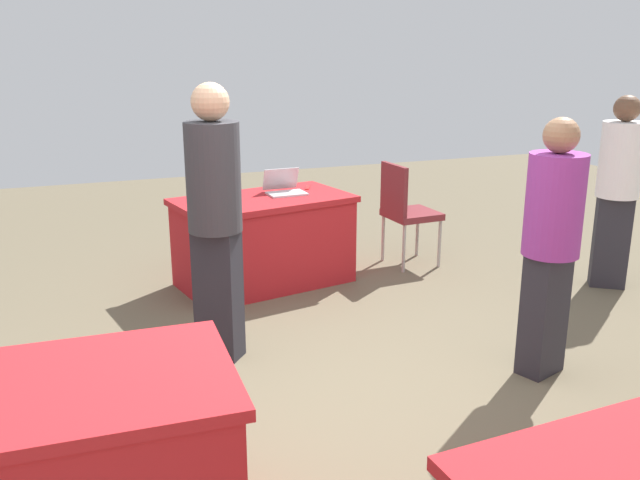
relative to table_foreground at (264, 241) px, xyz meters
The scene contains 10 objects.
ground_plane 2.11m from the table_foreground, 81.50° to the left, with size 14.40×14.40×0.00m, color brown.
table_foreground is the anchor object (origin of this frame).
table_mid_right 3.37m from the table_foreground, 57.64° to the left, with size 1.70×0.91×0.76m.
chair_by_pillar 1.37m from the table_foreground, behind, with size 0.47×0.47×0.96m.
person_presenter 2.97m from the table_foreground, 158.03° to the left, with size 0.47×0.47×1.60m.
person_attendee_standing 2.54m from the table_foreground, 117.57° to the left, with size 0.43×0.43×1.60m.
person_attendee_browsing 1.57m from the table_foreground, 62.05° to the left, with size 0.48×0.48×1.78m.
laptop_silver 0.48m from the table_foreground, 158.09° to the right, with size 0.33×0.31×0.21m.
yarn_ball 0.58m from the table_foreground, 17.14° to the left, with size 0.13×0.13×0.13m, color beige.
scissors_red 0.66m from the table_foreground, 153.27° to the right, with size 0.18×0.04×0.01m, color red.
Camera 1 is at (1.23, 3.35, 2.00)m, focal length 38.47 mm.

